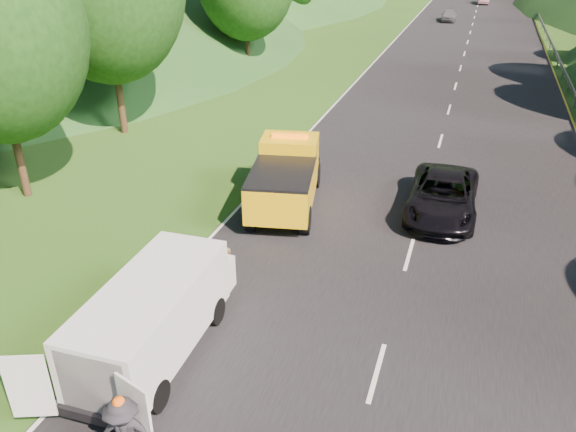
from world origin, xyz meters
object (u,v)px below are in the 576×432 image
(suitcase, at_px, (165,251))
(passing_suv, at_px, (440,214))
(white_van, at_px, (155,314))
(woman, at_px, (203,279))
(tow_truck, at_px, (286,176))
(child, at_px, (229,278))

(suitcase, height_order, passing_suv, passing_suv)
(white_van, distance_m, woman, 3.71)
(tow_truck, bearing_deg, woman, -108.92)
(child, bearing_deg, passing_suv, 94.14)
(tow_truck, relative_size, passing_suv, 1.17)
(passing_suv, bearing_deg, woman, -133.99)
(white_van, distance_m, passing_suv, 12.29)
(suitcase, bearing_deg, child, -10.54)
(tow_truck, distance_m, white_van, 9.30)
(white_van, xyz_separation_m, passing_suv, (6.23, 10.52, -1.25))
(tow_truck, height_order, passing_suv, tow_truck)
(woman, height_order, suitcase, woman)
(tow_truck, distance_m, passing_suv, 6.17)
(white_van, relative_size, suitcase, 11.52)
(white_van, relative_size, child, 5.94)
(suitcase, bearing_deg, passing_suv, 36.63)
(woman, bearing_deg, white_van, -159.51)
(suitcase, bearing_deg, tow_truck, 63.23)
(tow_truck, relative_size, woman, 4.28)
(white_van, xyz_separation_m, suitcase, (-2.24, 4.23, -0.98))
(tow_truck, xyz_separation_m, white_van, (-0.32, -9.30, -0.02))
(child, height_order, suitcase, suitcase)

